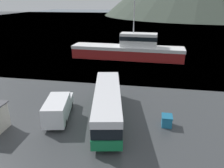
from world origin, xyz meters
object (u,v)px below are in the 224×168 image
at_px(tour_bus, 107,103).
at_px(storage_bin, 167,121).
at_px(delivery_van, 58,108).
at_px(fishing_boat, 129,49).

bearing_deg(tour_bus, storage_bin, -14.69).
relative_size(delivery_van, fishing_boat, 0.28).
relative_size(tour_bus, fishing_boat, 0.53).
distance_m(tour_bus, delivery_van, 5.14).
xyz_separation_m(delivery_van, fishing_boat, (4.71, 26.00, 0.78)).
height_order(tour_bus, delivery_van, tour_bus).
xyz_separation_m(tour_bus, fishing_boat, (-0.32, 25.06, 0.25)).
bearing_deg(fishing_boat, tour_bus, -177.28).
bearing_deg(storage_bin, delivery_van, -177.46).
xyz_separation_m(tour_bus, storage_bin, (6.06, -0.44, -1.22)).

